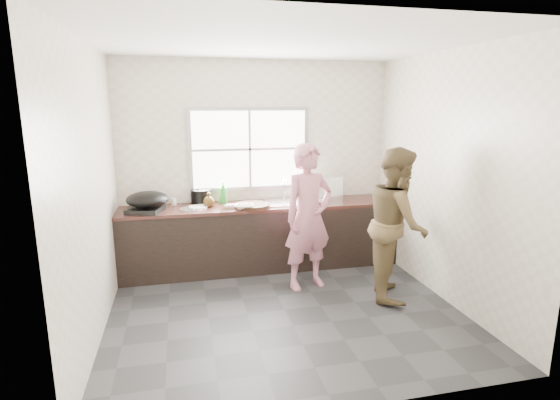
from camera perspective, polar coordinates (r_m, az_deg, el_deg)
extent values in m
cube|color=#2B2B2E|center=(4.78, 0.60, -14.20)|extent=(3.60, 3.20, 0.01)
cube|color=silver|center=(4.31, 0.68, 20.02)|extent=(3.60, 3.20, 0.01)
cube|color=beige|center=(5.89, -3.04, 4.76)|extent=(3.60, 0.01, 2.70)
cube|color=beige|center=(4.30, -23.45, 0.85)|extent=(0.01, 3.20, 2.70)
cube|color=silver|center=(5.07, 20.90, 2.70)|extent=(0.01, 3.20, 2.70)
cube|color=beige|center=(2.85, 8.25, -3.76)|extent=(3.60, 0.01, 2.70)
cube|color=black|center=(5.80, -2.39, -4.90)|extent=(3.60, 0.62, 0.82)
cube|color=#371B16|center=(5.68, -2.43, -0.76)|extent=(3.60, 0.64, 0.04)
cube|color=silver|center=(5.75, 1.00, -0.34)|extent=(0.55, 0.45, 0.02)
cylinder|color=silver|center=(5.91, 0.54, 1.45)|extent=(0.02, 0.02, 0.30)
cube|color=#9EA0A5|center=(5.84, -4.01, 6.65)|extent=(1.60, 0.05, 1.10)
cube|color=white|center=(5.82, -3.97, 6.63)|extent=(1.50, 0.01, 1.00)
imported|color=#D17D93|center=(5.09, 3.72, -2.85)|extent=(0.66, 0.53, 1.59)
imported|color=brown|center=(5.01, 15.00, -2.95)|extent=(0.88, 0.99, 1.69)
cylinder|color=black|center=(5.52, -3.60, -0.73)|extent=(0.55, 0.55, 0.04)
cube|color=#B0B1B7|center=(5.50, -6.51, -0.61)|extent=(0.20, 0.14, 0.01)
imported|color=white|center=(5.43, -4.76, -0.88)|extent=(0.28, 0.28, 0.06)
imported|color=silver|center=(5.78, 5.32, -0.07)|extent=(0.25, 0.25, 0.06)
imported|color=white|center=(5.82, 3.20, 0.09)|extent=(0.27, 0.27, 0.07)
cylinder|color=black|center=(5.80, -10.30, 0.45)|extent=(0.31, 0.31, 0.18)
cylinder|color=white|center=(5.58, -10.64, -0.90)|extent=(0.31, 0.31, 0.02)
imported|color=green|center=(5.73, -7.43, 0.94)|extent=(0.13, 0.13, 0.29)
imported|color=#4D3413|center=(5.79, -10.73, 0.51)|extent=(0.10, 0.10, 0.20)
imported|color=#4A3412|center=(5.60, -9.27, -0.01)|extent=(0.17, 0.17, 0.17)
cylinder|color=white|center=(5.78, -13.69, -0.22)|extent=(0.07, 0.07, 0.09)
cube|color=black|center=(5.52, -17.16, -1.19)|extent=(0.48, 0.48, 0.06)
ellipsoid|color=black|center=(5.48, -16.93, 0.08)|extent=(0.59, 0.59, 0.19)
cube|color=white|center=(5.89, 5.62, 1.49)|extent=(0.50, 0.41, 0.33)
cylinder|color=silver|center=(5.65, -16.70, -1.09)|extent=(0.24, 0.24, 0.01)
cylinder|color=silver|center=(5.51, -11.56, -1.15)|extent=(0.37, 0.37, 0.01)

